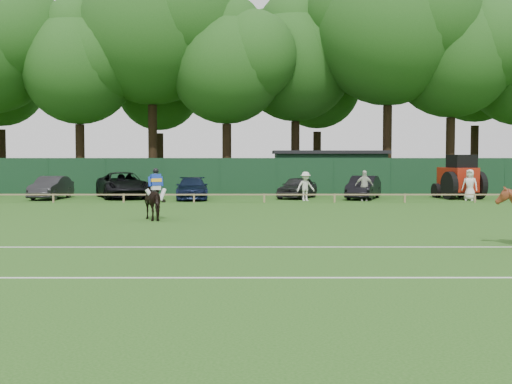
{
  "coord_description": "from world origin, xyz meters",
  "views": [
    {
      "loc": [
        0.45,
        -20.79,
        2.67
      ],
      "look_at": [
        0.5,
        3.0,
        1.4
      ],
      "focal_mm": 48.0,
      "sensor_mm": 36.0,
      "label": 1
    }
  ],
  "objects_px": {
    "suv_black": "(123,185)",
    "spectator_mid": "(364,186)",
    "sedan_grey": "(51,188)",
    "horse_dark": "(156,201)",
    "hatch_grey": "(297,187)",
    "tractor": "(459,178)",
    "spectator_left": "(305,186)",
    "spectator_right": "(470,185)",
    "estate_black": "(363,187)",
    "sedan_navy": "(192,188)",
    "utility_shed": "(329,171)"
  },
  "relations": [
    {
      "from": "suv_black",
      "to": "spectator_mid",
      "type": "relative_size",
      "value": 3.25
    },
    {
      "from": "suv_black",
      "to": "estate_black",
      "type": "relative_size",
      "value": 1.36
    },
    {
      "from": "suv_black",
      "to": "sedan_navy",
      "type": "relative_size",
      "value": 1.27
    },
    {
      "from": "horse_dark",
      "to": "sedan_navy",
      "type": "xyz_separation_m",
      "value": [
        0.29,
        13.23,
        -0.12
      ]
    },
    {
      "from": "sedan_grey",
      "to": "tractor",
      "type": "relative_size",
      "value": 1.18
    },
    {
      "from": "suv_black",
      "to": "utility_shed",
      "type": "bearing_deg",
      "value": 9.69
    },
    {
      "from": "horse_dark",
      "to": "utility_shed",
      "type": "height_order",
      "value": "utility_shed"
    },
    {
      "from": "estate_black",
      "to": "spectator_mid",
      "type": "relative_size",
      "value": 2.4
    },
    {
      "from": "sedan_navy",
      "to": "estate_black",
      "type": "distance_m",
      "value": 10.51
    },
    {
      "from": "estate_black",
      "to": "spectator_mid",
      "type": "bearing_deg",
      "value": -78.46
    },
    {
      "from": "sedan_grey",
      "to": "spectator_mid",
      "type": "distance_m",
      "value": 19.03
    },
    {
      "from": "spectator_mid",
      "to": "utility_shed",
      "type": "bearing_deg",
      "value": 104.66
    },
    {
      "from": "sedan_navy",
      "to": "utility_shed",
      "type": "bearing_deg",
      "value": 39.84
    },
    {
      "from": "spectator_mid",
      "to": "tractor",
      "type": "distance_m",
      "value": 6.54
    },
    {
      "from": "horse_dark",
      "to": "tractor",
      "type": "bearing_deg",
      "value": -166.2
    },
    {
      "from": "spectator_mid",
      "to": "spectator_left",
      "type": "bearing_deg",
      "value": -172.17
    },
    {
      "from": "suv_black",
      "to": "spectator_left",
      "type": "distance_m",
      "value": 11.62
    },
    {
      "from": "spectator_mid",
      "to": "spectator_right",
      "type": "distance_m",
      "value": 6.33
    },
    {
      "from": "spectator_right",
      "to": "tractor",
      "type": "height_order",
      "value": "tractor"
    },
    {
      "from": "hatch_grey",
      "to": "spectator_right",
      "type": "distance_m",
      "value": 10.34
    },
    {
      "from": "horse_dark",
      "to": "sedan_navy",
      "type": "relative_size",
      "value": 0.4
    },
    {
      "from": "sedan_grey",
      "to": "spectator_mid",
      "type": "height_order",
      "value": "spectator_mid"
    },
    {
      "from": "suv_black",
      "to": "spectator_mid",
      "type": "height_order",
      "value": "spectator_mid"
    },
    {
      "from": "estate_black",
      "to": "sedan_grey",
      "type": "bearing_deg",
      "value": -160.6
    },
    {
      "from": "suv_black",
      "to": "hatch_grey",
      "type": "xyz_separation_m",
      "value": [
        10.97,
        -0.26,
        -0.13
      ]
    },
    {
      "from": "estate_black",
      "to": "hatch_grey",
      "type": "bearing_deg",
      "value": -170.68
    },
    {
      "from": "suv_black",
      "to": "spectator_right",
      "type": "bearing_deg",
      "value": -26.72
    },
    {
      "from": "hatch_grey",
      "to": "utility_shed",
      "type": "xyz_separation_m",
      "value": [
        2.88,
        8.16,
        0.86
      ]
    },
    {
      "from": "sedan_navy",
      "to": "utility_shed",
      "type": "relative_size",
      "value": 0.55
    },
    {
      "from": "spectator_right",
      "to": "hatch_grey",
      "type": "bearing_deg",
      "value": -162.25
    },
    {
      "from": "spectator_left",
      "to": "estate_black",
      "type": "bearing_deg",
      "value": 4.27
    },
    {
      "from": "spectator_right",
      "to": "sedan_grey",
      "type": "bearing_deg",
      "value": -153.21
    },
    {
      "from": "sedan_grey",
      "to": "suv_black",
      "type": "xyz_separation_m",
      "value": [
        4.21,
        0.99,
        0.11
      ]
    },
    {
      "from": "sedan_grey",
      "to": "suv_black",
      "type": "distance_m",
      "value": 4.32
    },
    {
      "from": "horse_dark",
      "to": "hatch_grey",
      "type": "distance_m",
      "value": 15.84
    },
    {
      "from": "horse_dark",
      "to": "hatch_grey",
      "type": "relative_size",
      "value": 0.47
    },
    {
      "from": "sedan_grey",
      "to": "spectator_left",
      "type": "xyz_separation_m",
      "value": [
        15.51,
        -1.71,
        0.16
      ]
    },
    {
      "from": "suv_black",
      "to": "estate_black",
      "type": "bearing_deg",
      "value": -23.7
    },
    {
      "from": "spectator_mid",
      "to": "utility_shed",
      "type": "distance_m",
      "value": 10.78
    },
    {
      "from": "spectator_right",
      "to": "spectator_left",
      "type": "bearing_deg",
      "value": -148.54
    },
    {
      "from": "hatch_grey",
      "to": "suv_black",
      "type": "bearing_deg",
      "value": -158.12
    },
    {
      "from": "estate_black",
      "to": "spectator_left",
      "type": "relative_size",
      "value": 2.51
    },
    {
      "from": "hatch_grey",
      "to": "horse_dark",
      "type": "bearing_deg",
      "value": -92.05
    },
    {
      "from": "sedan_navy",
      "to": "utility_shed",
      "type": "xyz_separation_m",
      "value": [
        9.36,
        9.26,
        0.87
      ]
    },
    {
      "from": "sedan_navy",
      "to": "tractor",
      "type": "relative_size",
      "value": 1.29
    },
    {
      "from": "sedan_navy",
      "to": "spectator_left",
      "type": "relative_size",
      "value": 2.69
    },
    {
      "from": "hatch_grey",
      "to": "spectator_right",
      "type": "relative_size",
      "value": 2.15
    },
    {
      "from": "horse_dark",
      "to": "spectator_mid",
      "type": "xyz_separation_m",
      "value": [
        10.53,
        11.76,
        0.11
      ]
    },
    {
      "from": "sedan_grey",
      "to": "spectator_right",
      "type": "distance_m",
      "value": 25.31
    },
    {
      "from": "sedan_grey",
      "to": "estate_black",
      "type": "distance_m",
      "value": 19.2
    }
  ]
}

